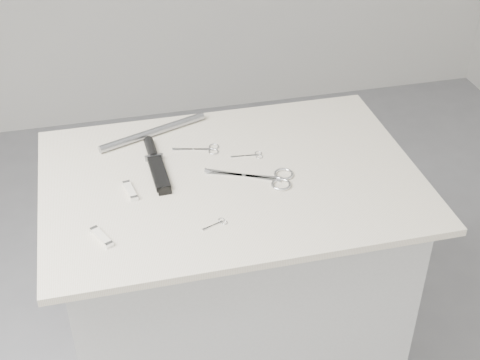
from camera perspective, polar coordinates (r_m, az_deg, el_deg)
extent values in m
cube|color=#B7B7B5|center=(2.08, -0.67, -10.31)|extent=(0.90, 0.60, 0.90)
cube|color=beige|center=(1.78, -0.77, 0.08)|extent=(1.00, 0.70, 0.02)
cube|color=silver|center=(1.78, 0.33, 0.38)|extent=(0.20, 0.11, 0.00)
cylinder|color=silver|center=(1.78, 0.33, 0.41)|extent=(0.01, 0.01, 0.01)
torus|color=silver|center=(1.78, 3.74, 0.51)|extent=(0.05, 0.05, 0.01)
torus|color=silver|center=(1.74, 3.53, -0.38)|extent=(0.05, 0.05, 0.01)
cube|color=silver|center=(1.89, -4.01, 2.62)|extent=(0.11, 0.04, 0.00)
cylinder|color=silver|center=(1.89, -4.01, 2.64)|extent=(0.01, 0.01, 0.00)
torus|color=silver|center=(1.90, -2.25, 2.86)|extent=(0.03, 0.03, 0.00)
torus|color=silver|center=(1.87, -2.27, 2.42)|extent=(0.03, 0.03, 0.00)
cube|color=silver|center=(1.86, 0.41, 2.06)|extent=(0.08, 0.02, 0.00)
cylinder|color=silver|center=(1.86, 0.41, 2.08)|extent=(0.00, 0.00, 0.00)
torus|color=silver|center=(1.87, 1.57, 2.31)|extent=(0.02, 0.02, 0.00)
torus|color=silver|center=(1.85, 1.66, 2.00)|extent=(0.02, 0.02, 0.00)
cube|color=silver|center=(1.61, -2.34, -3.91)|extent=(0.06, 0.03, 0.00)
cylinder|color=silver|center=(1.61, -2.34, -3.89)|extent=(0.00, 0.00, 0.00)
torus|color=silver|center=(1.63, -1.60, -3.41)|extent=(0.02, 0.02, 0.00)
torus|color=silver|center=(1.62, -1.33, -3.66)|extent=(0.02, 0.02, 0.00)
cube|color=black|center=(1.79, -6.94, 0.62)|extent=(0.05, 0.16, 0.02)
cube|color=#92949A|center=(1.85, -7.36, 1.96)|extent=(0.06, 0.01, 0.02)
cylinder|color=black|center=(1.89, -7.60, 2.69)|extent=(0.04, 0.10, 0.03)
cube|color=#EDE5CF|center=(1.74, -9.35, -0.93)|extent=(0.03, 0.08, 0.01)
cube|color=silver|center=(1.77, -9.67, -0.29)|extent=(0.02, 0.01, 0.01)
cube|color=silver|center=(1.71, -9.01, -1.57)|extent=(0.02, 0.01, 0.01)
cube|color=#EDE5CF|center=(1.60, -11.74, -4.78)|extent=(0.05, 0.08, 0.01)
cube|color=silver|center=(1.63, -12.35, -4.13)|extent=(0.02, 0.02, 0.01)
cube|color=silver|center=(1.58, -11.10, -5.45)|extent=(0.02, 0.02, 0.01)
cylinder|color=#92949A|center=(1.96, -7.41, 4.08)|extent=(0.32, 0.14, 0.02)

